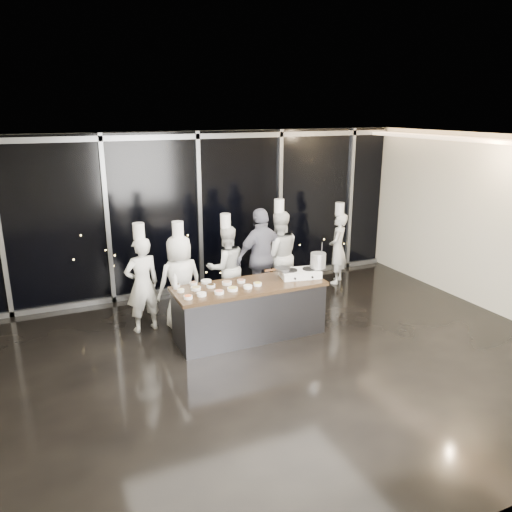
# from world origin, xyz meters

# --- Properties ---
(ground) EXTENTS (9.00, 9.00, 0.00)m
(ground) POSITION_xyz_m (0.00, 0.00, 0.00)
(ground) COLOR black
(ground) RESTS_ON ground
(room_shell) EXTENTS (9.02, 7.02, 3.21)m
(room_shell) POSITION_xyz_m (0.18, 0.00, 2.25)
(room_shell) COLOR beige
(room_shell) RESTS_ON ground
(window_wall) EXTENTS (8.90, 0.11, 3.20)m
(window_wall) POSITION_xyz_m (0.00, 3.43, 1.60)
(window_wall) COLOR black
(window_wall) RESTS_ON ground
(demo_counter) EXTENTS (2.46, 0.86, 0.90)m
(demo_counter) POSITION_xyz_m (0.00, 0.90, 0.45)
(demo_counter) COLOR #3C3C42
(demo_counter) RESTS_ON ground
(stove) EXTENTS (0.71, 0.51, 0.14)m
(stove) POSITION_xyz_m (0.92, 0.90, 0.96)
(stove) COLOR white
(stove) RESTS_ON demo_counter
(frying_pan) EXTENTS (0.47, 0.31, 0.04)m
(frying_pan) POSITION_xyz_m (0.61, 0.96, 1.06)
(frying_pan) COLOR slate
(frying_pan) RESTS_ON stove
(stock_pot) EXTENTS (0.30, 0.30, 0.26)m
(stock_pot) POSITION_xyz_m (1.23, 0.84, 1.17)
(stock_pot) COLOR silver
(stock_pot) RESTS_ON stove
(prep_bowls) EXTENTS (1.33, 0.70, 0.05)m
(prep_bowls) POSITION_xyz_m (-0.58, 0.95, 0.93)
(prep_bowls) COLOR white
(prep_bowls) RESTS_ON demo_counter
(squeeze_bottle) EXTENTS (0.07, 0.07, 0.26)m
(squeeze_bottle) POSITION_xyz_m (-1.14, 1.19, 1.02)
(squeeze_bottle) COLOR silver
(squeeze_bottle) RESTS_ON demo_counter
(chef_far_left) EXTENTS (0.66, 0.49, 1.86)m
(chef_far_left) POSITION_xyz_m (-1.52, 1.84, 0.84)
(chef_far_left) COLOR silver
(chef_far_left) RESTS_ON ground
(chef_left) EXTENTS (0.87, 0.64, 1.84)m
(chef_left) POSITION_xyz_m (-0.91, 1.75, 0.82)
(chef_left) COLOR silver
(chef_left) RESTS_ON ground
(chef_center) EXTENTS (0.77, 0.60, 1.80)m
(chef_center) POSITION_xyz_m (0.11, 2.23, 0.80)
(chef_center) COLOR silver
(chef_center) RESTS_ON ground
(guest) EXTENTS (1.16, 0.64, 1.87)m
(guest) POSITION_xyz_m (0.77, 2.10, 0.93)
(guest) COLOR black
(guest) RESTS_ON ground
(chef_right) EXTENTS (0.96, 0.81, 1.98)m
(chef_right) POSITION_xyz_m (1.21, 2.28, 0.88)
(chef_right) COLOR silver
(chef_right) RESTS_ON ground
(chef_side) EXTENTS (0.65, 0.65, 1.74)m
(chef_side) POSITION_xyz_m (2.78, 2.57, 0.78)
(chef_side) COLOR silver
(chef_side) RESTS_ON ground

